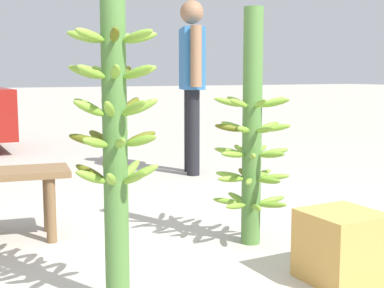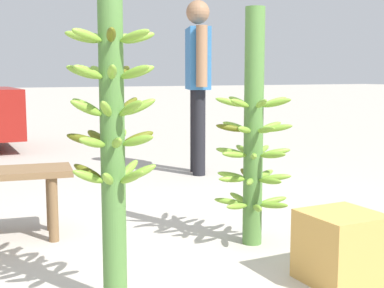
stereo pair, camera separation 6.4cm
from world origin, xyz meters
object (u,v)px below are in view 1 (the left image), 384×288
Objects in this scene: vendor_person at (192,72)px; produce_crate at (341,246)px; banana_stalk_center at (252,136)px; banana_stalk_left at (114,107)px.

vendor_person is 5.00× the size of produce_crate.
vendor_person is (0.76, 2.18, 0.38)m from banana_stalk_center.
banana_stalk_center is at bearing 23.82° from banana_stalk_left.
banana_stalk_center reaches higher than produce_crate.
vendor_person reaches higher than banana_stalk_center.
vendor_person reaches higher than produce_crate.
banana_stalk_center is at bearing 94.55° from produce_crate.
banana_stalk_left reaches higher than produce_crate.
banana_stalk_center is 0.85m from produce_crate.
produce_crate is at bearing -85.45° from banana_stalk_center.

